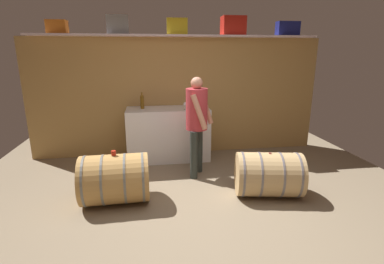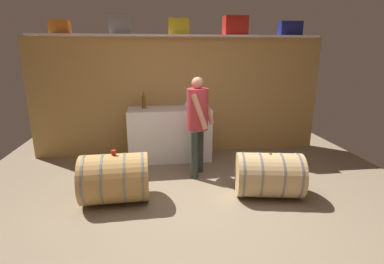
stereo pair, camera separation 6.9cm
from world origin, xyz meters
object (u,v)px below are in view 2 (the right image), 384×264
Objects in this scene: work_cabinet at (170,134)px; wine_bottle_amber at (144,101)px; wine_barrel_far at (269,175)px; tasting_cup at (114,152)px; toolcase_grey at (120,25)px; wine_glass at (187,105)px; wine_barrel_near at (115,178)px; winemaker_pouring at (198,117)px; toolcase_navy at (290,29)px; toolcase_red at (235,26)px; toolcase_yellow at (179,27)px; toolcase_orange at (60,27)px.

wine_bottle_amber is (-0.44, 0.04, 0.61)m from work_cabinet.
tasting_cup is (-2.05, 0.12, 0.38)m from wine_barrel_far.
toolcase_grey reaches higher than tasting_cup.
wine_glass reaches higher than wine_barrel_near.
winemaker_pouring reaches higher than wine_glass.
wine_barrel_far is at bearing -45.23° from toolcase_grey.
wine_glass is 1.78m from tasting_cup.
tasting_cup is (-3.06, -1.76, -1.65)m from toolcase_navy.
toolcase_red reaches higher than toolcase_navy.
toolcase_navy reaches higher than wine_barrel_far.
toolcase_red reaches higher than toolcase_grey.
toolcase_yellow is (1.01, 0.00, -0.02)m from toolcase_grey.
toolcase_navy is 2.39m from wine_glass.
toolcase_yellow reaches higher than toolcase_navy.
wine_glass reaches higher than work_cabinet.
toolcase_navy is at bearing 3.60° from toolcase_yellow.
toolcase_red reaches higher than tasting_cup.
wine_glass is 1.90m from wine_barrel_far.
toolcase_yellow is 0.87× the size of toolcase_red.
tasting_cup is at bearing -117.54° from work_cabinet.
toolcase_navy is 6.89× the size of tasting_cup.
toolcase_navy is 1.40× the size of wine_bottle_amber.
toolcase_orange reaches higher than wine_bottle_amber.
winemaker_pouring is (1.20, 0.72, 0.63)m from wine_barrel_near.
wine_barrel_near is at bearing -116.46° from toolcase_yellow.
toolcase_red is (3.00, 0.00, 0.05)m from toolcase_orange.
wine_bottle_amber is 1.67m from tasting_cup.
toolcase_orange is 2.57m from work_cabinet.
wine_glass is 0.15× the size of wine_barrel_near.
toolcase_yellow reaches higher than wine_barrel_near.
wine_barrel_far is at bearing -89.23° from toolcase_red.
wine_bottle_amber is 1.79m from wine_barrel_near.
tasting_cup is at bearing -58.85° from toolcase_orange.
toolcase_grey reaches higher than wine_barrel_near.
toolcase_red is 1.04m from toolcase_navy.
winemaker_pouring is (-0.85, 0.84, 0.65)m from wine_barrel_far.
toolcase_orange is 0.36× the size of wine_barrel_near.
wine_bottle_amber is (0.36, -0.18, -1.29)m from toolcase_grey.
toolcase_red is at bearing 10.34° from work_cabinet.
toolcase_navy is at bearing 72.37° from wine_barrel_far.
toolcase_yellow is 6.02× the size of tasting_cup.
toolcase_orange is 0.77× the size of toolcase_red.
wine_bottle_amber is at bearing 162.84° from wine_glass.
toolcase_orange is 0.98m from toolcase_grey.
toolcase_navy is 0.47× the size of wine_barrel_near.
toolcase_red is 0.26× the size of winemaker_pouring.
toolcase_grey reaches higher than wine_glass.
winemaker_pouring is (1.20, -1.04, -1.41)m from toolcase_grey.
toolcase_navy reaches higher than winemaker_pouring.
winemaker_pouring is (0.40, -0.81, 0.49)m from work_cabinet.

